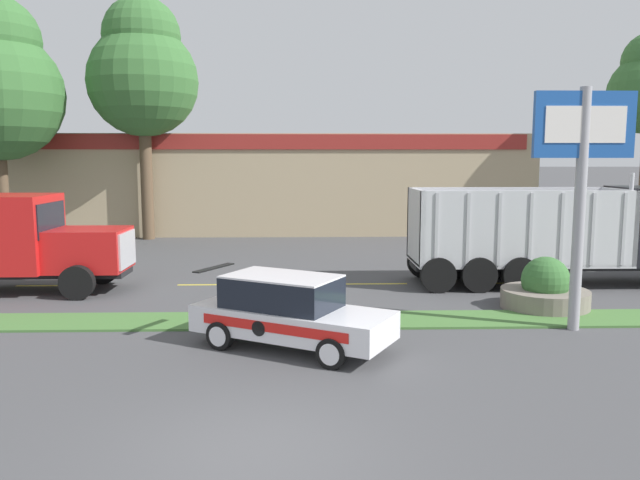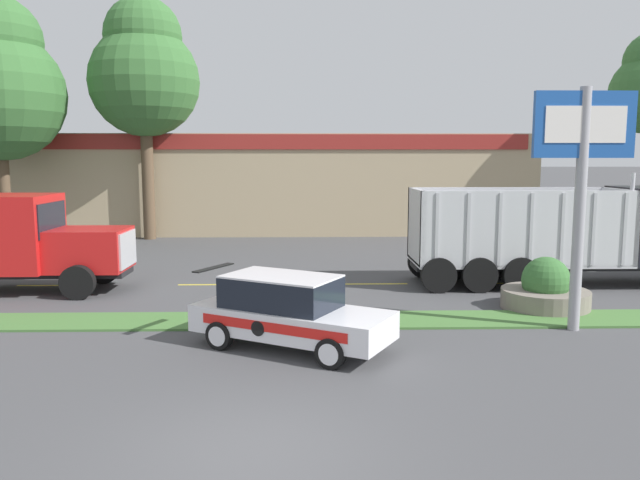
# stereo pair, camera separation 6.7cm
# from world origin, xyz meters

# --- Properties ---
(ground_plane) EXTENTS (600.00, 600.00, 0.00)m
(ground_plane) POSITION_xyz_m (0.00, 0.00, 0.00)
(ground_plane) COLOR #474749
(grass_verge) EXTENTS (120.00, 1.72, 0.06)m
(grass_verge) POSITION_xyz_m (0.00, 7.30, 0.03)
(grass_verge) COLOR #477538
(grass_verge) RESTS_ON ground_plane
(centre_line_3) EXTENTS (2.40, 0.14, 0.01)m
(centre_line_3) POSITION_xyz_m (-7.73, 12.16, 0.00)
(centre_line_3) COLOR yellow
(centre_line_3) RESTS_ON ground_plane
(centre_line_4) EXTENTS (2.40, 0.14, 0.01)m
(centre_line_4) POSITION_xyz_m (-2.33, 12.16, 0.00)
(centre_line_4) COLOR yellow
(centre_line_4) RESTS_ON ground_plane
(centre_line_5) EXTENTS (2.40, 0.14, 0.01)m
(centre_line_5) POSITION_xyz_m (3.07, 12.16, 0.00)
(centre_line_5) COLOR yellow
(centre_line_5) RESTS_ON ground_plane
(centre_line_6) EXTENTS (2.40, 0.14, 0.01)m
(centre_line_6) POSITION_xyz_m (8.47, 12.16, 0.00)
(centre_line_6) COLOR yellow
(centre_line_6) RESTS_ON ground_plane
(dump_truck_lead) EXTENTS (11.98, 2.78, 3.79)m
(dump_truck_lead) POSITION_xyz_m (11.51, 11.97, 1.65)
(dump_truck_lead) COLOR black
(dump_truck_lead) RESTS_ON ground_plane
(rally_car) EXTENTS (4.77, 3.69, 1.68)m
(rally_car) POSITION_xyz_m (0.39, 5.04, 0.84)
(rally_car) COLOR white
(rally_car) RESTS_ON ground_plane
(store_sign_post) EXTENTS (2.44, 0.28, 5.95)m
(store_sign_post) POSITION_xyz_m (7.48, 6.35, 4.19)
(store_sign_post) COLOR #9E9EA3
(store_sign_post) RESTS_ON ground_plane
(stone_planter) EXTENTS (2.45, 2.45, 1.50)m
(stone_planter) POSITION_xyz_m (7.60, 8.54, 0.51)
(stone_planter) COLOR slate
(stone_planter) RESTS_ON ground_plane
(store_building_backdrop) EXTENTS (31.36, 12.10, 5.57)m
(store_building_backdrop) POSITION_xyz_m (-2.14, 30.93, 2.79)
(store_building_backdrop) COLOR tan
(store_building_backdrop) RESTS_ON ground_plane
(tree_behind_far_right) EXTENTS (5.64, 5.64, 12.40)m
(tree_behind_far_right) POSITION_xyz_m (-7.46, 24.35, 8.69)
(tree_behind_far_right) COLOR brown
(tree_behind_far_right) RESTS_ON ground_plane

